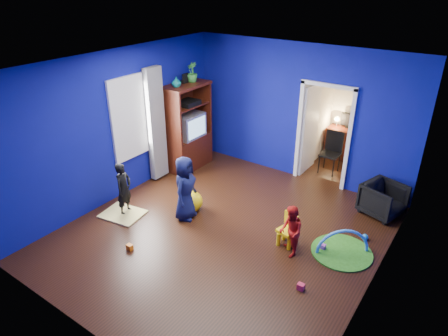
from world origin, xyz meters
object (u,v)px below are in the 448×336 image
Objects in this scene: tv_armoire at (188,127)px; folding_chair at (330,154)px; play_mat at (342,252)px; vase at (176,82)px; crt_tv at (189,126)px; study_desk at (345,144)px; child_navy at (185,188)px; child_black at (124,189)px; toddler_red at (291,231)px; hopper_ball at (192,201)px; kid_chair at (287,232)px; armchair at (383,199)px.

folding_chair is at bearing 29.23° from tv_armoire.
tv_armoire is at bearing -150.77° from folding_chair.
play_mat is at bearing -63.89° from folding_chair.
vase reaches higher than crt_tv.
crt_tv is 0.80× the size of study_desk.
vase is (-1.34, 1.42, 1.45)m from child_navy.
child_black is 1.16× the size of study_desk.
hopper_ball is at bearing -133.54° from toddler_red.
kid_chair is at bearing -18.57° from vase.
folding_chair is (2.50, 3.83, -0.05)m from child_black.
child_navy is at bearing -52.01° from tv_armoire.
armchair reaches higher than hopper_ball.
toddler_red is (3.10, 0.66, -0.07)m from child_black.
toddler_red is at bearing 173.96° from armchair.
child_black is 2.05× the size of kid_chair.
crt_tv reaches higher than toddler_red.
crt_tv is 2.10m from hopper_ball.
tv_armoire reaches higher than kid_chair.
study_desk is 0.96m from folding_chair.
toddler_red is 2.21× the size of hopper_ball.
vase is 0.11× the size of tv_armoire.
child_black is 0.84× the size of child_navy.
vase is at bearing 169.24° from play_mat.
armchair is 3.29× the size of vase.
child_navy is at bearing -52.84° from crt_tv.
armchair is at bearing -54.20° from study_desk.
folding_chair reaches higher than hopper_ball.
kid_chair is 0.54× the size of folding_chair.
tv_armoire is (-3.41, 1.59, 0.54)m from toddler_red.
play_mat is 3.86m from study_desk.
armchair is 0.35× the size of tv_armoire.
vase is 0.42× the size of kid_chair.
armchair is 1.75× the size of hopper_ball.
tv_armoire is (-0.31, 2.25, 0.47)m from child_black.
child_black is 2.33m from crt_tv.
kid_chair is (3.22, -1.39, -0.77)m from crt_tv.
armchair reaches higher than play_mat.
vase is at bearing -150.96° from toddler_red.
study_desk is (2.50, 4.79, -0.14)m from child_black.
hopper_ball is at bearing -63.64° from child_black.
vase is (-0.31, 1.95, 1.55)m from child_black.
crt_tv reaches higher than armchair.
child_black reaches higher than folding_chair.
play_mat is 2.99m from folding_chair.
child_navy is 0.49m from hopper_ball.
child_navy is 1.98m from kid_chair.
folding_chair reaches higher than study_desk.
toddler_red is 0.45× the size of tv_armoire.
study_desk is (-0.60, 4.13, -0.06)m from toddler_red.
kid_chair is (-0.15, 0.20, -0.19)m from toddler_red.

